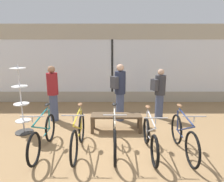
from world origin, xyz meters
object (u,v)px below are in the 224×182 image
(bicycle_far_left, at_px, (43,135))
(bicycle_far_right, at_px, (183,136))
(accessory_rack, at_px, (21,106))
(bicycle_left, at_px, (78,135))
(bicycle_right, at_px, (150,138))
(customer_near_rack, at_px, (53,92))
(display_bench, at_px, (116,118))
(customer_by_window, at_px, (159,92))
(bicycle_center, at_px, (114,135))
(customer_mid_floor, at_px, (119,91))

(bicycle_far_left, relative_size, bicycle_far_right, 1.03)
(bicycle_far_right, relative_size, accessory_rack, 0.91)
(bicycle_left, xyz_separation_m, bicycle_right, (1.60, -0.06, -0.03))
(bicycle_far_right, xyz_separation_m, customer_near_rack, (-3.44, 2.02, 0.53))
(bicycle_far_right, xyz_separation_m, display_bench, (-1.46, 1.21, -0.01))
(customer_near_rack, bearing_deg, bicycle_left, -60.63)
(customer_near_rack, distance_m, customer_by_window, 3.41)
(bicycle_center, distance_m, customer_near_rack, 2.78)
(bicycle_center, relative_size, customer_mid_floor, 0.97)
(bicycle_center, xyz_separation_m, customer_by_window, (1.49, 2.17, 0.48))
(display_bench, relative_size, customer_near_rack, 0.80)
(customer_near_rack, xyz_separation_m, customer_mid_floor, (2.10, -0.00, 0.05))
(bicycle_left, xyz_separation_m, bicycle_center, (0.81, 0.01, 0.00))
(bicycle_left, relative_size, customer_by_window, 1.06)
(display_bench, height_order, customer_near_rack, customer_near_rack)
(bicycle_center, bearing_deg, bicycle_far_left, 179.28)
(bicycle_far_left, distance_m, customer_near_rack, 2.03)
(display_bench, bearing_deg, bicycle_far_right, -39.53)
(bicycle_far_left, bearing_deg, customer_near_rack, 98.86)
(customer_mid_floor, bearing_deg, bicycle_far_left, -133.00)
(bicycle_left, relative_size, customer_near_rack, 0.99)
(bicycle_right, xyz_separation_m, customer_mid_floor, (-0.60, 2.01, 0.62))
(bicycle_center, xyz_separation_m, customer_near_rack, (-1.92, 1.95, 0.53))
(bicycle_far_right, bearing_deg, display_bench, 140.47)
(bicycle_far_right, relative_size, customer_by_window, 1.05)
(bicycle_left, distance_m, customer_by_window, 3.20)
(customer_mid_floor, bearing_deg, bicycle_right, -73.31)
(bicycle_center, height_order, customer_by_window, customer_by_window)
(bicycle_far_left, height_order, accessory_rack, accessory_rack)
(bicycle_left, relative_size, display_bench, 1.24)
(bicycle_far_left, xyz_separation_m, bicycle_right, (2.40, -0.09, -0.02))
(accessory_rack, distance_m, customer_mid_floor, 2.85)
(bicycle_far_left, xyz_separation_m, customer_mid_floor, (1.80, 1.93, 0.60))
(bicycle_right, xyz_separation_m, bicycle_far_right, (0.74, -0.01, 0.03))
(accessory_rack, relative_size, customer_near_rack, 1.07)
(bicycle_far_right, bearing_deg, customer_mid_floor, 123.57)
(bicycle_far_left, relative_size, bicycle_left, 1.01)
(bicycle_far_left, relative_size, customer_mid_floor, 0.97)
(customer_near_rack, bearing_deg, customer_by_window, 3.62)
(customer_by_window, height_order, customer_mid_floor, customer_mid_floor)
(bicycle_far_left, relative_size, display_bench, 1.26)
(bicycle_center, relative_size, customer_by_window, 1.07)
(customer_by_window, xyz_separation_m, customer_mid_floor, (-1.30, -0.22, 0.10))
(accessory_rack, bearing_deg, customer_mid_floor, 19.18)
(bicycle_far_right, height_order, customer_by_window, customer_by_window)
(display_bench, distance_m, customer_by_window, 1.83)
(display_bench, xyz_separation_m, customer_mid_floor, (0.12, 0.81, 0.59))
(bicycle_right, bearing_deg, display_bench, 121.14)
(display_bench, height_order, customer_mid_floor, customer_mid_floor)
(bicycle_far_left, bearing_deg, bicycle_right, -2.06)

